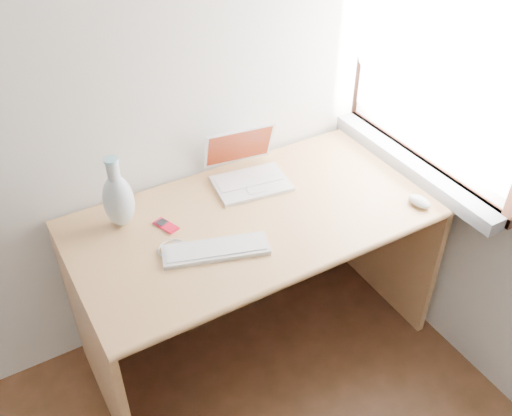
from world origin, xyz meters
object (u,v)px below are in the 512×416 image
desk (247,243)px  external_keyboard (216,250)px  vase (118,199)px  laptop (246,171)px

desk → external_keyboard: 0.39m
external_keyboard → vase: bearing=144.7°
desk → laptop: bearing=60.1°
desk → laptop: 0.31m
laptop → external_keyboard: 0.45m
desk → vase: 0.59m
vase → desk: bearing=-13.5°
vase → external_keyboard: bearing=-53.3°
desk → laptop: size_ratio=4.41×
desk → vase: size_ratio=4.93×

